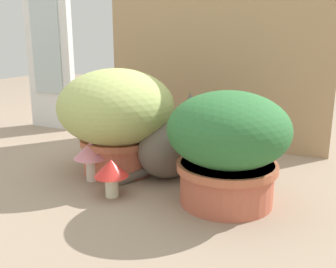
{
  "coord_description": "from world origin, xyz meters",
  "views": [
    {
      "loc": [
        0.62,
        -1.18,
        0.52
      ],
      "look_at": [
        0.08,
        0.04,
        0.18
      ],
      "focal_mm": 41.99,
      "sensor_mm": 36.0,
      "label": 1
    }
  ],
  "objects_px": {
    "leafy_planter": "(228,144)",
    "cat": "(174,145)",
    "mushroom_ornament_pink": "(91,152)",
    "mushroom_ornament_red": "(111,171)",
    "grass_planter": "(117,115)"
  },
  "relations": [
    {
      "from": "mushroom_ornament_pink",
      "to": "cat",
      "type": "bearing_deg",
      "value": 31.98
    },
    {
      "from": "mushroom_ornament_pink",
      "to": "mushroom_ornament_red",
      "type": "relative_size",
      "value": 1.15
    },
    {
      "from": "grass_planter",
      "to": "cat",
      "type": "height_order",
      "value": "grass_planter"
    },
    {
      "from": "grass_planter",
      "to": "cat",
      "type": "bearing_deg",
      "value": 10.25
    },
    {
      "from": "leafy_planter",
      "to": "cat",
      "type": "bearing_deg",
      "value": 148.54
    },
    {
      "from": "grass_planter",
      "to": "leafy_planter",
      "type": "distance_m",
      "value": 0.48
    },
    {
      "from": "cat",
      "to": "mushroom_ornament_red",
      "type": "height_order",
      "value": "cat"
    },
    {
      "from": "cat",
      "to": "grass_planter",
      "type": "bearing_deg",
      "value": -169.75
    },
    {
      "from": "cat",
      "to": "mushroom_ornament_pink",
      "type": "relative_size",
      "value": 2.28
    },
    {
      "from": "grass_planter",
      "to": "mushroom_ornament_red",
      "type": "distance_m",
      "value": 0.28
    },
    {
      "from": "leafy_planter",
      "to": "cat",
      "type": "height_order",
      "value": "leafy_planter"
    },
    {
      "from": "cat",
      "to": "mushroom_ornament_red",
      "type": "distance_m",
      "value": 0.28
    },
    {
      "from": "grass_planter",
      "to": "leafy_planter",
      "type": "height_order",
      "value": "grass_planter"
    },
    {
      "from": "mushroom_ornament_pink",
      "to": "mushroom_ornament_red",
      "type": "bearing_deg",
      "value": -34.04
    },
    {
      "from": "leafy_planter",
      "to": "cat",
      "type": "xyz_separation_m",
      "value": [
        -0.24,
        0.15,
        -0.07
      ]
    }
  ]
}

